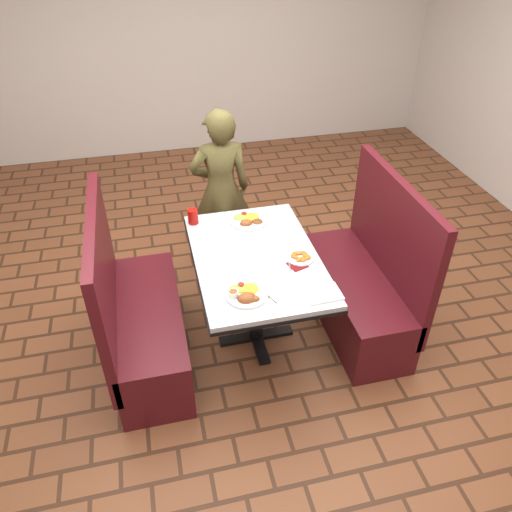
% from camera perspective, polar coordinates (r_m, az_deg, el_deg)
% --- Properties ---
extents(room, '(7.00, 7.04, 2.82)m').
position_cam_1_polar(room, '(2.74, 0.00, 19.99)').
color(room, brown).
rests_on(room, ground).
extents(dining_table, '(0.81, 1.21, 0.75)m').
position_cam_1_polar(dining_table, '(3.32, 0.00, -1.34)').
color(dining_table, silver).
rests_on(dining_table, ground).
extents(booth_bench_left, '(0.47, 1.20, 1.17)m').
position_cam_1_polar(booth_bench_left, '(3.48, -13.00, -7.41)').
color(booth_bench_left, '#501219').
rests_on(booth_bench_left, ground).
extents(booth_bench_right, '(0.47, 1.20, 1.17)m').
position_cam_1_polar(booth_bench_right, '(3.75, 11.97, -3.51)').
color(booth_bench_right, '#501219').
rests_on(booth_bench_right, ground).
extents(diner_person, '(0.50, 0.33, 1.38)m').
position_cam_1_polar(diner_person, '(4.16, -4.05, 7.54)').
color(diner_person, brown).
rests_on(diner_person, ground).
extents(near_dinner_plate, '(0.26, 0.26, 0.08)m').
position_cam_1_polar(near_dinner_plate, '(2.94, -1.18, -4.15)').
color(near_dinner_plate, white).
rests_on(near_dinner_plate, dining_table).
extents(far_dinner_plate, '(0.27, 0.27, 0.07)m').
position_cam_1_polar(far_dinner_plate, '(3.60, -0.85, 4.29)').
color(far_dinner_plate, white).
rests_on(far_dinner_plate, dining_table).
extents(plantain_plate, '(0.19, 0.19, 0.03)m').
position_cam_1_polar(plantain_plate, '(3.25, 5.08, -0.10)').
color(plantain_plate, white).
rests_on(plantain_plate, dining_table).
extents(maroon_napkin, '(0.14, 0.14, 0.00)m').
position_cam_1_polar(maroon_napkin, '(3.19, 4.75, -1.03)').
color(maroon_napkin, maroon).
rests_on(maroon_napkin, dining_table).
extents(spoon_utensil, '(0.02, 0.12, 0.00)m').
position_cam_1_polar(spoon_utensil, '(3.18, 3.83, -1.10)').
color(spoon_utensil, silver).
rests_on(spoon_utensil, dining_table).
extents(red_tumbler, '(0.07, 0.07, 0.11)m').
position_cam_1_polar(red_tumbler, '(3.60, -7.22, 4.51)').
color(red_tumbler, '#AD110B').
rests_on(red_tumbler, dining_table).
extents(paper_napkin, '(0.22, 0.17, 0.01)m').
position_cam_1_polar(paper_napkin, '(2.98, 7.64, -4.28)').
color(paper_napkin, white).
rests_on(paper_napkin, dining_table).
extents(knife_utensil, '(0.08, 0.17, 0.00)m').
position_cam_1_polar(knife_utensil, '(2.95, 1.39, -4.37)').
color(knife_utensil, silver).
rests_on(knife_utensil, dining_table).
extents(fork_utensil, '(0.02, 0.17, 0.00)m').
position_cam_1_polar(fork_utensil, '(2.96, 0.72, -4.16)').
color(fork_utensil, '#B9B9BE').
rests_on(fork_utensil, dining_table).
extents(lettuce_shreds, '(0.28, 0.32, 0.00)m').
position_cam_1_polar(lettuce_shreds, '(3.32, 0.43, 0.70)').
color(lettuce_shreds, '#8BC14D').
rests_on(lettuce_shreds, dining_table).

